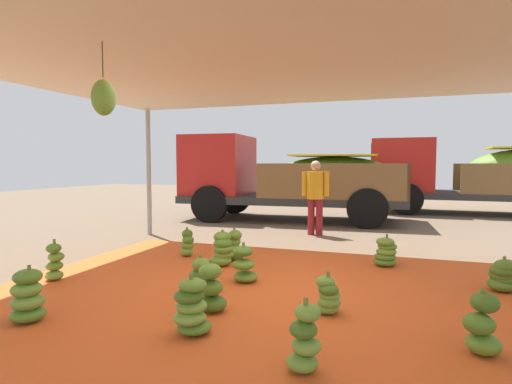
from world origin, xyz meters
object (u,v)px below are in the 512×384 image
at_px(banana_bunch_4, 503,276).
at_px(banana_bunch_7, 386,253).
at_px(banana_bunch_0, 223,250).
at_px(banana_bunch_8, 234,246).
at_px(banana_bunch_12, 187,244).
at_px(banana_bunch_15, 305,340).
at_px(banana_bunch_3, 211,289).
at_px(banana_bunch_11, 55,263).
at_px(worker_0, 315,192).
at_px(banana_bunch_10, 192,308).
at_px(cargo_truck_main, 284,177).
at_px(banana_bunch_2, 200,276).
at_px(banana_bunch_13, 328,296).
at_px(cargo_truck_far, 481,174).
at_px(banana_bunch_6, 244,266).
at_px(banana_bunch_1, 27,297).
at_px(banana_bunch_5, 482,326).

relative_size(banana_bunch_4, banana_bunch_7, 0.97).
distance_m(banana_bunch_0, banana_bunch_8, 0.38).
distance_m(banana_bunch_12, banana_bunch_15, 4.25).
distance_m(banana_bunch_3, banana_bunch_11, 2.56).
xyz_separation_m(banana_bunch_8, banana_bunch_11, (-1.88, -1.86, -0.00)).
bearing_deg(worker_0, banana_bunch_10, -90.33).
bearing_deg(cargo_truck_main, banana_bunch_7, -58.38).
relative_size(banana_bunch_2, banana_bunch_8, 0.87).
bearing_deg(worker_0, banana_bunch_13, -77.44).
bearing_deg(banana_bunch_3, cargo_truck_far, 68.19).
bearing_deg(cargo_truck_far, banana_bunch_3, -111.81).
bearing_deg(banana_bunch_15, banana_bunch_3, 142.46).
height_order(banana_bunch_4, banana_bunch_7, banana_bunch_7).
xyz_separation_m(banana_bunch_2, banana_bunch_6, (0.35, 0.60, 0.02)).
bearing_deg(banana_bunch_11, banana_bunch_8, 44.73).
relative_size(banana_bunch_6, banana_bunch_11, 0.95).
relative_size(banana_bunch_8, banana_bunch_10, 0.94).
relative_size(banana_bunch_7, banana_bunch_13, 1.10).
distance_m(banana_bunch_10, banana_bunch_12, 3.31).
relative_size(banana_bunch_1, banana_bunch_15, 0.99).
xyz_separation_m(banana_bunch_13, banana_bunch_15, (0.03, -1.28, 0.06)).
bearing_deg(banana_bunch_11, banana_bunch_7, 28.49).
bearing_deg(banana_bunch_1, banana_bunch_6, 52.09).
relative_size(banana_bunch_2, cargo_truck_main, 0.08).
relative_size(banana_bunch_0, cargo_truck_far, 0.08).
bearing_deg(banana_bunch_6, worker_0, 87.58).
bearing_deg(banana_bunch_11, banana_bunch_15, -19.71).
bearing_deg(banana_bunch_10, banana_bunch_15, -16.74).
height_order(banana_bunch_13, worker_0, worker_0).
bearing_deg(banana_bunch_6, cargo_truck_main, 100.44).
xyz_separation_m(banana_bunch_11, banana_bunch_15, (3.75, -1.34, 0.01)).
bearing_deg(banana_bunch_3, banana_bunch_5, -4.02).
bearing_deg(cargo_truck_main, banana_bunch_6, -79.56).
distance_m(banana_bunch_1, worker_0, 6.33).
bearing_deg(banana_bunch_6, banana_bunch_12, 142.05).
bearing_deg(cargo_truck_main, banana_bunch_2, -83.29).
relative_size(banana_bunch_8, banana_bunch_13, 1.20).
xyz_separation_m(banana_bunch_3, banana_bunch_15, (1.22, -0.94, 0.00)).
bearing_deg(banana_bunch_4, cargo_truck_far, 82.52).
xyz_separation_m(banana_bunch_4, cargo_truck_far, (1.17, 8.89, 1.07)).
relative_size(banana_bunch_1, banana_bunch_2, 1.21).
height_order(banana_bunch_0, banana_bunch_5, banana_bunch_0).
bearing_deg(banana_bunch_0, banana_bunch_2, -77.90).
height_order(banana_bunch_7, cargo_truck_main, cargo_truck_main).
distance_m(banana_bunch_2, banana_bunch_10, 1.25).
bearing_deg(cargo_truck_far, banana_bunch_13, -106.61).
height_order(banana_bunch_10, cargo_truck_far, cargo_truck_far).
bearing_deg(banana_bunch_1, banana_bunch_8, 72.75).
bearing_deg(banana_bunch_1, banana_bunch_13, 23.03).
relative_size(banana_bunch_4, worker_0, 0.29).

